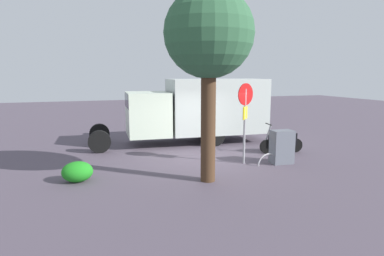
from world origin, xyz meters
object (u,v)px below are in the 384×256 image
(motorcycle, at_px, (282,140))
(utility_cabinet, at_px, (282,147))
(street_tree, at_px, (209,36))
(box_truck_near, at_px, (197,108))
(bike_rack_hoop, at_px, (268,165))
(stop_sign, at_px, (245,111))

(motorcycle, height_order, utility_cabinet, motorcycle)
(street_tree, distance_m, utility_cabinet, 4.90)
(box_truck_near, xyz_separation_m, motorcycle, (-2.55, 3.07, -1.09))
(street_tree, height_order, bike_rack_hoop, street_tree)
(street_tree, relative_size, utility_cabinet, 4.67)
(box_truck_near, xyz_separation_m, stop_sign, (-0.32, 4.04, 0.27))
(stop_sign, distance_m, utility_cabinet, 1.86)
(motorcycle, bearing_deg, box_truck_near, -42.64)
(stop_sign, height_order, bike_rack_hoop, stop_sign)
(motorcycle, height_order, street_tree, street_tree)
(stop_sign, relative_size, utility_cabinet, 2.39)
(box_truck_near, distance_m, utility_cabinet, 4.83)
(motorcycle, bearing_deg, street_tree, 37.28)
(utility_cabinet, relative_size, bike_rack_hoop, 1.39)
(motorcycle, relative_size, stop_sign, 0.64)
(stop_sign, relative_size, bike_rack_hoop, 3.33)
(motorcycle, bearing_deg, utility_cabinet, 63.02)
(stop_sign, distance_m, street_tree, 3.30)
(motorcycle, xyz_separation_m, stop_sign, (2.22, 0.97, 1.36))
(box_truck_near, xyz_separation_m, utility_cabinet, (-1.60, 4.44, -1.02))
(box_truck_near, distance_m, motorcycle, 4.13)
(box_truck_near, relative_size, utility_cabinet, 6.81)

